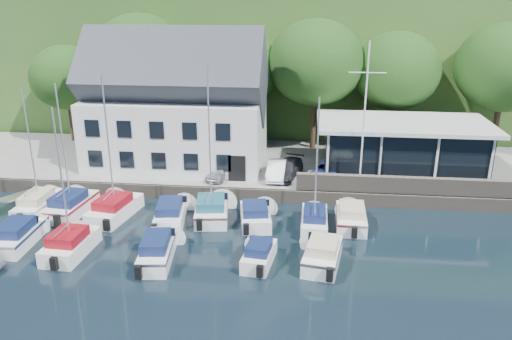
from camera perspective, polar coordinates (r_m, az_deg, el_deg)
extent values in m
plane|color=black|center=(26.85, -2.82, -12.80)|extent=(180.00, 180.00, 0.00)
cube|color=gray|center=(42.40, 0.83, 0.40)|extent=(60.00, 13.00, 1.00)
cube|color=#5A5248|center=(36.34, -0.15, -2.91)|extent=(60.00, 0.30, 1.00)
cube|color=#284E1D|center=(84.73, 3.82, 15.09)|extent=(160.00, 75.00, 16.00)
cube|color=#5A5248|center=(37.05, 18.71, -1.72)|extent=(18.00, 0.50, 1.20)
imported|color=#B1B1B6|center=(38.13, -4.14, -0.19)|extent=(2.03, 3.45, 1.10)
imported|color=silver|center=(38.18, 2.37, 0.04)|extent=(1.45, 3.97, 1.30)
imported|color=#2D2C31|center=(38.51, 3.54, 0.15)|extent=(2.83, 4.65, 1.26)
imported|color=#2C4389|center=(38.48, 8.20, 0.00)|extent=(2.70, 4.08, 1.30)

